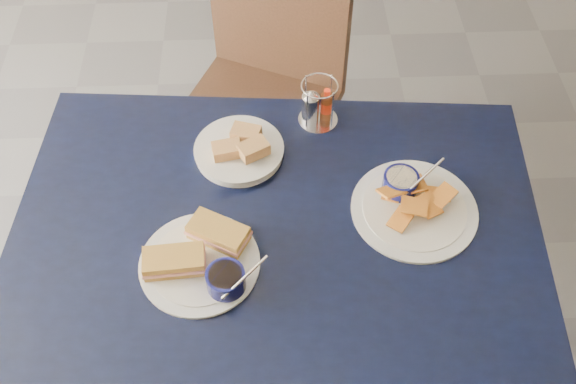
{
  "coord_description": "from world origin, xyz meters",
  "views": [
    {
      "loc": [
        0.13,
        -0.97,
        2.05
      ],
      "look_at": [
        0.17,
        -0.03,
        0.82
      ],
      "focal_mm": 40.0,
      "sensor_mm": 36.0,
      "label": 1
    }
  ],
  "objects_px": {
    "dining_table": "(277,236)",
    "plantain_plate": "(411,201)",
    "sandwich_plate": "(203,259)",
    "condiment_caddy": "(317,106)",
    "chair_far": "(256,74)",
    "bread_basket": "(240,149)"
  },
  "relations": [
    {
      "from": "chair_far",
      "to": "bread_basket",
      "type": "xyz_separation_m",
      "value": [
        -0.04,
        -0.5,
        0.19
      ]
    },
    {
      "from": "chair_far",
      "to": "plantain_plate",
      "type": "distance_m",
      "value": 0.81
    },
    {
      "from": "plantain_plate",
      "to": "bread_basket",
      "type": "xyz_separation_m",
      "value": [
        -0.43,
        0.19,
        0.0
      ]
    },
    {
      "from": "dining_table",
      "to": "sandwich_plate",
      "type": "xyz_separation_m",
      "value": [
        -0.17,
        -0.11,
        0.08
      ]
    },
    {
      "from": "dining_table",
      "to": "condiment_caddy",
      "type": "distance_m",
      "value": 0.38
    },
    {
      "from": "chair_far",
      "to": "bread_basket",
      "type": "bearing_deg",
      "value": -94.51
    },
    {
      "from": "dining_table",
      "to": "chair_far",
      "type": "relative_size",
      "value": 1.35
    },
    {
      "from": "sandwich_plate",
      "to": "bread_basket",
      "type": "relative_size",
      "value": 1.31
    },
    {
      "from": "chair_far",
      "to": "bread_basket",
      "type": "height_order",
      "value": "chair_far"
    },
    {
      "from": "sandwich_plate",
      "to": "plantain_plate",
      "type": "relative_size",
      "value": 0.97
    },
    {
      "from": "sandwich_plate",
      "to": "condiment_caddy",
      "type": "height_order",
      "value": "condiment_caddy"
    },
    {
      "from": "dining_table",
      "to": "sandwich_plate",
      "type": "bearing_deg",
      "value": -147.34
    },
    {
      "from": "dining_table",
      "to": "bread_basket",
      "type": "relative_size",
      "value": 5.81
    },
    {
      "from": "dining_table",
      "to": "condiment_caddy",
      "type": "height_order",
      "value": "condiment_caddy"
    },
    {
      "from": "chair_far",
      "to": "plantain_plate",
      "type": "height_order",
      "value": "chair_far"
    },
    {
      "from": "dining_table",
      "to": "sandwich_plate",
      "type": "height_order",
      "value": "sandwich_plate"
    },
    {
      "from": "dining_table",
      "to": "plantain_plate",
      "type": "height_order",
      "value": "plantain_plate"
    },
    {
      "from": "sandwich_plate",
      "to": "condiment_caddy",
      "type": "relative_size",
      "value": 2.26
    },
    {
      "from": "sandwich_plate",
      "to": "dining_table",
      "type": "bearing_deg",
      "value": 32.66
    },
    {
      "from": "chair_far",
      "to": "plantain_plate",
      "type": "relative_size",
      "value": 3.2
    },
    {
      "from": "bread_basket",
      "to": "condiment_caddy",
      "type": "xyz_separation_m",
      "value": [
        0.21,
        0.12,
        0.04
      ]
    },
    {
      "from": "bread_basket",
      "to": "condiment_caddy",
      "type": "height_order",
      "value": "condiment_caddy"
    }
  ]
}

